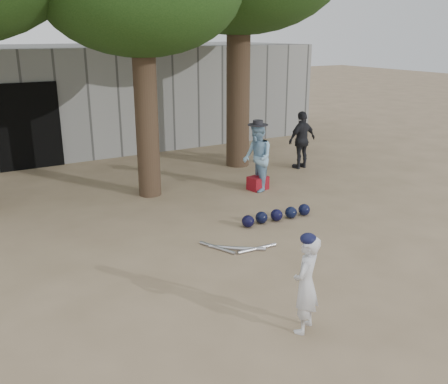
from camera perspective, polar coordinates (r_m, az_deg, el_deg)
ground at (r=7.32m, az=-0.09°, el=-9.94°), size 70.00×70.00×0.00m
boy_player at (r=5.98m, az=9.34°, el=-10.38°), size 0.53×0.48×1.21m
spectator_blue at (r=11.04m, az=3.82°, el=3.94°), size 0.73×0.85×1.52m
spectator_dark at (r=13.08m, az=8.90°, el=5.90°), size 0.90×0.45×1.49m
red_bag at (r=11.28m, az=3.89°, el=1.04°), size 0.47×0.39×0.30m
back_building at (r=16.36m, az=-18.99°, el=10.23°), size 16.00×5.24×3.00m
helmet_row at (r=9.45m, az=6.04°, el=-2.64°), size 1.51×0.30×0.23m
bat_pile at (r=8.23m, az=1.51°, el=-6.43°), size 1.06×0.82×0.06m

